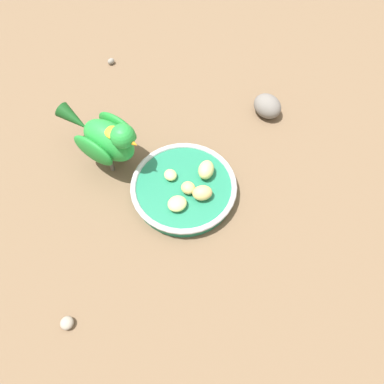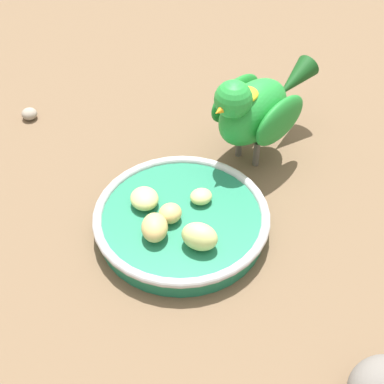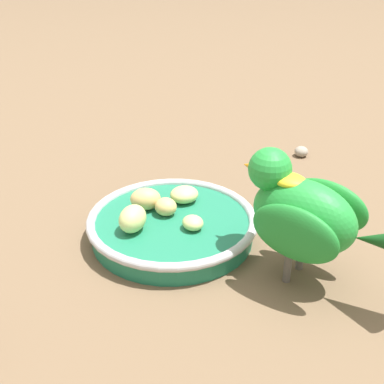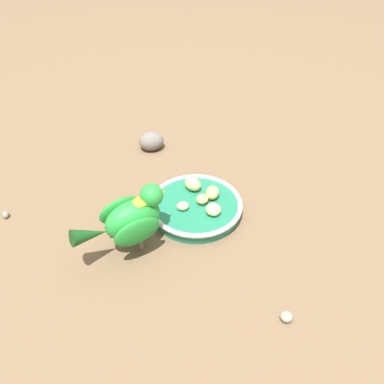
% 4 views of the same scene
% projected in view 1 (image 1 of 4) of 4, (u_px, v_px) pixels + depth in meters
% --- Properties ---
extents(ground_plane, '(4.00, 4.00, 0.00)m').
position_uv_depth(ground_plane, '(192.00, 184.00, 0.72)').
color(ground_plane, brown).
extents(feeding_bowl, '(0.19, 0.19, 0.03)m').
position_uv_depth(feeding_bowl, '(184.00, 188.00, 0.70)').
color(feeding_bowl, '#1E7251').
rests_on(feeding_bowl, ground_plane).
extents(apple_piece_0, '(0.04, 0.03, 0.02)m').
position_uv_depth(apple_piece_0, '(177.00, 204.00, 0.66)').
color(apple_piece_0, '#C6D17A').
rests_on(apple_piece_0, feeding_bowl).
extents(apple_piece_1, '(0.05, 0.05, 0.03)m').
position_uv_depth(apple_piece_1, '(206.00, 170.00, 0.69)').
color(apple_piece_1, '#C6D17A').
rests_on(apple_piece_1, feeding_bowl).
extents(apple_piece_2, '(0.04, 0.04, 0.03)m').
position_uv_depth(apple_piece_2, '(202.00, 193.00, 0.67)').
color(apple_piece_2, tan).
rests_on(apple_piece_2, feeding_bowl).
extents(apple_piece_3, '(0.02, 0.03, 0.01)m').
position_uv_depth(apple_piece_3, '(170.00, 175.00, 0.69)').
color(apple_piece_3, '#C6D17A').
rests_on(apple_piece_3, feeding_bowl).
extents(apple_piece_4, '(0.03, 0.03, 0.02)m').
position_uv_depth(apple_piece_4, '(188.00, 188.00, 0.67)').
color(apple_piece_4, tan).
rests_on(apple_piece_4, feeding_bowl).
extents(parrot, '(0.12, 0.18, 0.13)m').
position_uv_depth(parrot, '(107.00, 138.00, 0.68)').
color(parrot, '#59544C').
rests_on(parrot, ground_plane).
extents(rock_large, '(0.06, 0.07, 0.05)m').
position_uv_depth(rock_large, '(267.00, 106.00, 0.79)').
color(rock_large, slate).
rests_on(rock_large, ground_plane).
extents(pebble_0, '(0.03, 0.03, 0.02)m').
position_uv_depth(pebble_0, '(67.00, 323.00, 0.58)').
color(pebble_0, gray).
rests_on(pebble_0, ground_plane).
extents(pebble_1, '(0.02, 0.02, 0.01)m').
position_uv_depth(pebble_1, '(111.00, 61.00, 0.88)').
color(pebble_1, gray).
rests_on(pebble_1, ground_plane).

